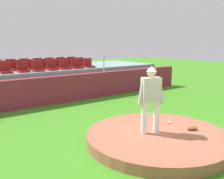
% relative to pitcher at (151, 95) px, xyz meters
% --- Properties ---
extents(ground_plane, '(60.00, 60.00, 0.00)m').
position_rel_pitcher_xyz_m(ground_plane, '(0.17, -0.14, -1.34)').
color(ground_plane, '#3D891E').
extents(pitchers_mound, '(3.93, 3.93, 0.28)m').
position_rel_pitcher_xyz_m(pitchers_mound, '(0.17, -0.14, -1.20)').
color(pitchers_mound, '#9C5A41').
rests_on(pitchers_mound, ground_plane).
extents(pitcher, '(0.75, 0.44, 1.83)m').
position_rel_pitcher_xyz_m(pitcher, '(0.00, 0.00, 0.00)').
color(pitcher, white).
rests_on(pitcher, pitchers_mound).
extents(baseball, '(0.07, 0.07, 0.07)m').
position_rel_pitcher_xyz_m(baseball, '(1.03, 0.19, -1.03)').
color(baseball, white).
rests_on(baseball, pitchers_mound).
extents(fielding_glove, '(0.36, 0.32, 0.11)m').
position_rel_pitcher_xyz_m(fielding_glove, '(1.10, -0.58, -1.01)').
color(fielding_glove, brown).
rests_on(fielding_glove, pitchers_mound).
extents(brick_barrier, '(15.19, 0.40, 1.24)m').
position_rel_pitcher_xyz_m(brick_barrier, '(0.17, 5.81, -0.72)').
color(brick_barrier, maroon).
rests_on(brick_barrier, ground_plane).
extents(fence_post_right, '(0.06, 0.06, 0.91)m').
position_rel_pitcher_xyz_m(fence_post_right, '(2.58, 5.81, 0.36)').
color(fence_post_right, silver).
rests_on(fence_post_right, brick_barrier).
extents(bleacher_platform, '(13.37, 4.05, 1.41)m').
position_rel_pitcher_xyz_m(bleacher_platform, '(0.17, 8.28, -0.64)').
color(bleacher_platform, '#7F9A98').
rests_on(bleacher_platform, ground_plane).
extents(stadium_chair_0, '(0.48, 0.44, 0.50)m').
position_rel_pitcher_xyz_m(stadium_chair_0, '(-1.96, 6.81, 0.22)').
color(stadium_chair_0, maroon).
rests_on(stadium_chair_0, bleacher_platform).
extents(stadium_chair_1, '(0.48, 0.44, 0.50)m').
position_rel_pitcher_xyz_m(stadium_chair_1, '(-1.20, 6.81, 0.22)').
color(stadium_chair_1, maroon).
rests_on(stadium_chair_1, bleacher_platform).
extents(stadium_chair_2, '(0.48, 0.44, 0.50)m').
position_rel_pitcher_xyz_m(stadium_chair_2, '(-0.52, 6.78, 0.22)').
color(stadium_chair_2, maroon).
rests_on(stadium_chair_2, bleacher_platform).
extents(stadium_chair_3, '(0.48, 0.44, 0.50)m').
position_rel_pitcher_xyz_m(stadium_chair_3, '(0.20, 6.81, 0.22)').
color(stadium_chair_3, maroon).
rests_on(stadium_chair_3, bleacher_platform).
extents(stadium_chair_4, '(0.48, 0.44, 0.50)m').
position_rel_pitcher_xyz_m(stadium_chair_4, '(0.88, 6.79, 0.22)').
color(stadium_chair_4, maroon).
rests_on(stadium_chair_4, bleacher_platform).
extents(stadium_chair_5, '(0.48, 0.44, 0.50)m').
position_rel_pitcher_xyz_m(stadium_chair_5, '(1.56, 6.79, 0.22)').
color(stadium_chair_5, maroon).
rests_on(stadium_chair_5, bleacher_platform).
extents(stadium_chair_6, '(0.48, 0.44, 0.50)m').
position_rel_pitcher_xyz_m(stadium_chair_6, '(2.30, 6.81, 0.22)').
color(stadium_chair_6, maroon).
rests_on(stadium_chair_6, bleacher_platform).
extents(stadium_chair_7, '(0.48, 0.44, 0.50)m').
position_rel_pitcher_xyz_m(stadium_chair_7, '(-1.96, 7.67, 0.22)').
color(stadium_chair_7, maroon).
rests_on(stadium_chair_7, bleacher_platform).
extents(stadium_chair_8, '(0.48, 0.44, 0.50)m').
position_rel_pitcher_xyz_m(stadium_chair_8, '(-1.25, 7.67, 0.22)').
color(stadium_chair_8, maroon).
rests_on(stadium_chair_8, bleacher_platform).
extents(stadium_chair_9, '(0.48, 0.44, 0.50)m').
position_rel_pitcher_xyz_m(stadium_chair_9, '(-0.50, 7.69, 0.22)').
color(stadium_chair_9, maroon).
rests_on(stadium_chair_9, bleacher_platform).
extents(stadium_chair_10, '(0.48, 0.44, 0.50)m').
position_rel_pitcher_xyz_m(stadium_chair_10, '(0.19, 7.71, 0.22)').
color(stadium_chair_10, maroon).
rests_on(stadium_chair_10, bleacher_platform).
extents(stadium_chair_11, '(0.48, 0.44, 0.50)m').
position_rel_pitcher_xyz_m(stadium_chair_11, '(0.88, 7.66, 0.22)').
color(stadium_chair_11, maroon).
rests_on(stadium_chair_11, bleacher_platform).
extents(stadium_chair_12, '(0.48, 0.44, 0.50)m').
position_rel_pitcher_xyz_m(stadium_chair_12, '(1.55, 7.71, 0.22)').
color(stadium_chair_12, maroon).
rests_on(stadium_chair_12, bleacher_platform).
extents(stadium_chair_13, '(0.48, 0.44, 0.50)m').
position_rel_pitcher_xyz_m(stadium_chair_13, '(2.29, 7.67, 0.22)').
color(stadium_chair_13, maroon).
rests_on(stadium_chair_13, bleacher_platform).
extents(stadium_chair_15, '(0.48, 0.44, 0.50)m').
position_rel_pitcher_xyz_m(stadium_chair_15, '(-1.23, 8.57, 0.22)').
color(stadium_chair_15, maroon).
rests_on(stadium_chair_15, bleacher_platform).
extents(stadium_chair_16, '(0.48, 0.44, 0.50)m').
position_rel_pitcher_xyz_m(stadium_chair_16, '(-0.52, 8.60, 0.22)').
color(stadium_chair_16, maroon).
rests_on(stadium_chair_16, bleacher_platform).
extents(stadium_chair_17, '(0.48, 0.44, 0.50)m').
position_rel_pitcher_xyz_m(stadium_chair_17, '(0.19, 8.58, 0.22)').
color(stadium_chair_17, maroon).
rests_on(stadium_chair_17, bleacher_platform).
extents(stadium_chair_18, '(0.48, 0.44, 0.50)m').
position_rel_pitcher_xyz_m(stadium_chair_18, '(0.85, 8.57, 0.22)').
color(stadium_chair_18, maroon).
rests_on(stadium_chair_18, bleacher_platform).
extents(stadium_chair_19, '(0.48, 0.44, 0.50)m').
position_rel_pitcher_xyz_m(stadium_chair_19, '(1.55, 8.57, 0.22)').
color(stadium_chair_19, maroon).
rests_on(stadium_chair_19, bleacher_platform).
extents(stadium_chair_20, '(0.48, 0.44, 0.50)m').
position_rel_pitcher_xyz_m(stadium_chair_20, '(2.26, 8.58, 0.22)').
color(stadium_chair_20, maroon).
rests_on(stadium_chair_20, bleacher_platform).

